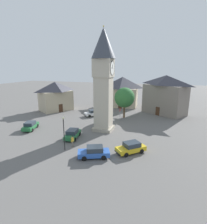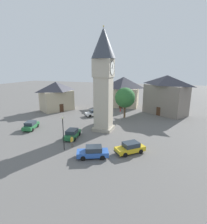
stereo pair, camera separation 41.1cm
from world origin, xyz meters
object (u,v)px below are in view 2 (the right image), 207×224
(pedestrian, at_px, (72,140))
(lamp_post, at_px, (63,128))
(clock_tower, at_px, (104,72))
(building_shop_left, at_px, (123,91))
(car_red_corner, at_px, (94,113))
(building_corner_back, at_px, (166,95))
(tree, at_px, (125,98))
(building_terrace_right, at_px, (56,96))
(car_black_far, at_px, (31,125))
(car_white_side, at_px, (72,134))
(road_sign, at_px, (120,113))
(car_blue_kerb, at_px, (130,148))
(car_silver_kerb, at_px, (93,152))

(pedestrian, bearing_deg, lamp_post, -20.09)
(clock_tower, xyz_separation_m, lamp_post, (9.95, -2.42, -7.27))
(lamp_post, bearing_deg, building_shop_left, 178.61)
(car_red_corner, relative_size, building_corner_back, 0.35)
(tree, xyz_separation_m, building_terrace_right, (-1.27, -19.19, -0.77))
(car_red_corner, bearing_deg, car_black_far, -30.65)
(car_white_side, bearing_deg, road_sign, 156.85)
(car_blue_kerb, bearing_deg, lamp_post, -76.10)
(building_terrace_right, relative_size, road_sign, 3.58)
(clock_tower, bearing_deg, lamp_post, -13.64)
(building_shop_left, bearing_deg, clock_tower, 4.23)
(clock_tower, distance_m, pedestrian, 13.00)
(car_blue_kerb, distance_m, building_corner_back, 24.68)
(building_shop_left, height_order, road_sign, building_shop_left)
(car_red_corner, distance_m, building_shop_left, 14.66)
(road_sign, bearing_deg, car_blue_kerb, 19.81)
(car_white_side, height_order, building_corner_back, building_corner_back)
(car_white_side, bearing_deg, building_corner_back, 147.45)
(clock_tower, bearing_deg, car_red_corner, -147.10)
(road_sign, bearing_deg, building_terrace_right, -103.38)
(clock_tower, xyz_separation_m, car_white_side, (5.65, -3.49, -9.82))
(car_red_corner, xyz_separation_m, car_black_far, (12.86, -7.62, 0.00))
(clock_tower, distance_m, car_silver_kerb, 14.64)
(car_white_side, relative_size, building_terrace_right, 0.43)
(car_blue_kerb, xyz_separation_m, car_black_far, (-3.33, -19.75, 0.00))
(building_terrace_right, xyz_separation_m, road_sign, (4.52, 18.99, -2.05))
(tree, distance_m, building_corner_back, 11.05)
(car_silver_kerb, xyz_separation_m, building_terrace_right, (-21.40, -19.70, 3.18))
(car_black_far, distance_m, building_terrace_right, 16.08)
(car_white_side, bearing_deg, car_blue_kerb, 78.50)
(car_silver_kerb, bearing_deg, lamp_post, -97.92)
(pedestrian, distance_m, building_terrace_right, 24.96)
(car_white_side, xyz_separation_m, pedestrian, (2.93, 1.58, 0.25))
(tree, bearing_deg, lamp_post, -12.25)
(car_blue_kerb, xyz_separation_m, building_shop_left, (-29.84, -8.28, 3.70))
(car_white_side, height_order, lamp_post, lamp_post)
(car_white_side, distance_m, car_black_far, 9.70)
(car_silver_kerb, bearing_deg, road_sign, -177.58)
(clock_tower, distance_m, building_terrace_right, 21.51)
(building_corner_back, height_order, road_sign, building_corner_back)
(pedestrian, bearing_deg, building_terrace_right, -141.40)
(clock_tower, distance_m, car_black_far, 16.95)
(car_white_side, relative_size, pedestrian, 2.57)
(building_corner_back, bearing_deg, car_red_corner, -63.94)
(car_black_far, bearing_deg, building_corner_back, 131.20)
(car_white_side, bearing_deg, pedestrian, 28.25)
(building_shop_left, relative_size, road_sign, 3.45)
(building_corner_back, height_order, lamp_post, building_corner_back)
(tree, bearing_deg, clock_tower, -10.78)
(car_black_far, xyz_separation_m, building_corner_back, (-20.69, 23.64, 4.13))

